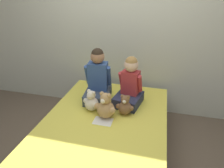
# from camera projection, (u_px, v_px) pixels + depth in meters

# --- Properties ---
(ground_plane) EXTENTS (14.00, 14.00, 0.00)m
(ground_plane) POSITION_uv_depth(u_px,v_px,m) (103.00, 155.00, 2.36)
(ground_plane) COLOR brown
(wall_behind_bed) EXTENTS (8.00, 0.06, 2.50)m
(wall_behind_bed) POSITION_uv_depth(u_px,v_px,m) (124.00, 30.00, 2.82)
(wall_behind_bed) COLOR beige
(wall_behind_bed) RESTS_ON ground_plane
(bed) EXTENTS (1.37, 2.02, 0.46)m
(bed) POSITION_uv_depth(u_px,v_px,m) (103.00, 140.00, 2.26)
(bed) COLOR #997F60
(bed) RESTS_ON ground_plane
(child_on_left) EXTENTS (0.35, 0.43, 0.68)m
(child_on_left) POSITION_uv_depth(u_px,v_px,m) (98.00, 80.00, 2.53)
(child_on_left) COLOR #384251
(child_on_left) RESTS_ON bed
(child_on_right) EXTENTS (0.37, 0.42, 0.61)m
(child_on_right) POSITION_uv_depth(u_px,v_px,m) (130.00, 85.00, 2.45)
(child_on_right) COLOR #282D47
(child_on_right) RESTS_ON bed
(teddy_bear_held_by_left_child) EXTENTS (0.21, 0.17, 0.27)m
(teddy_bear_held_by_left_child) POSITION_uv_depth(u_px,v_px,m) (92.00, 102.00, 2.36)
(teddy_bear_held_by_left_child) COLOR silver
(teddy_bear_held_by_left_child) RESTS_ON bed
(teddy_bear_held_by_right_child) EXTENTS (0.21, 0.16, 0.25)m
(teddy_bear_held_by_right_child) POSITION_uv_depth(u_px,v_px,m) (125.00, 106.00, 2.29)
(teddy_bear_held_by_right_child) COLOR brown
(teddy_bear_held_by_right_child) RESTS_ON bed
(teddy_bear_between_children) EXTENTS (0.26, 0.20, 0.31)m
(teddy_bear_between_children) POSITION_uv_depth(u_px,v_px,m) (105.00, 107.00, 2.22)
(teddy_bear_between_children) COLOR tan
(teddy_bear_between_children) RESTS_ON bed
(sign_card) EXTENTS (0.21, 0.15, 0.00)m
(sign_card) POSITION_uv_depth(u_px,v_px,m) (103.00, 121.00, 2.20)
(sign_card) COLOR white
(sign_card) RESTS_ON bed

